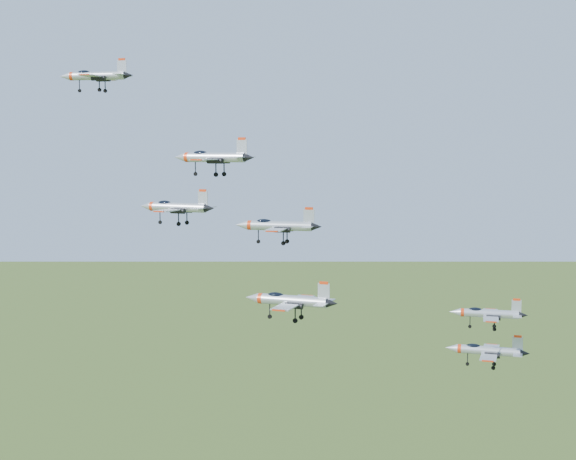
# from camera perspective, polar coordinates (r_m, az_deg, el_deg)

# --- Properties ---
(jet_lead) EXTENTS (12.87, 10.63, 3.44)m
(jet_lead) POSITION_cam_1_polar(r_m,az_deg,el_deg) (137.09, -13.56, 10.62)
(jet_lead) COLOR #ACB2B9
(jet_left_high) EXTENTS (12.45, 10.45, 3.34)m
(jet_left_high) POSITION_cam_1_polar(r_m,az_deg,el_deg) (116.35, -8.00, 1.64)
(jet_left_high) COLOR #ACB2B9
(jet_right_high) EXTENTS (11.19, 9.40, 3.00)m
(jet_right_high) POSITION_cam_1_polar(r_m,az_deg,el_deg) (98.53, -5.40, 5.18)
(jet_right_high) COLOR #ACB2B9
(jet_left_low) EXTENTS (13.86, 11.38, 3.72)m
(jet_left_low) POSITION_cam_1_polar(r_m,az_deg,el_deg) (124.15, -0.79, 0.32)
(jet_left_low) COLOR #ACB2B9
(jet_right_low) EXTENTS (12.69, 10.56, 3.39)m
(jet_right_low) POSITION_cam_1_polar(r_m,az_deg,el_deg) (102.91, 0.11, -5.01)
(jet_right_low) COLOR #ACB2B9
(jet_trail) EXTENTS (10.55, 8.65, 2.83)m
(jet_trail) POSITION_cam_1_polar(r_m,az_deg,el_deg) (114.08, 13.98, -5.77)
(jet_trail) COLOR #ACB2B9
(jet_extra) EXTENTS (12.02, 9.93, 3.21)m
(jet_extra) POSITION_cam_1_polar(r_m,az_deg,el_deg) (120.87, 13.90, -8.30)
(jet_extra) COLOR #ACB2B9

